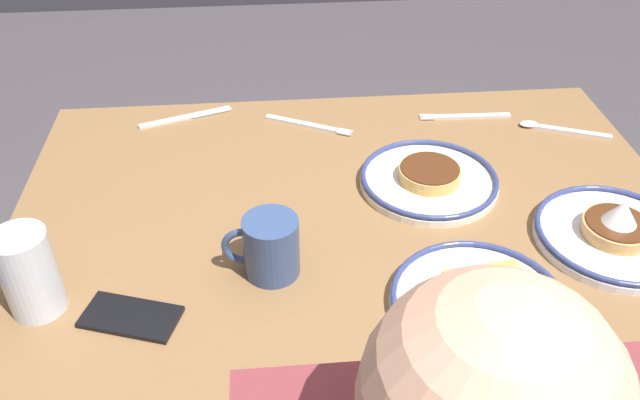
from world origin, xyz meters
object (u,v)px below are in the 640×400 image
Objects in this scene: plate_near_main at (429,179)px; fork_far at (464,116)px; plate_far_companion at (478,302)px; tea_spoon at (552,128)px; coffee_mug at (270,246)px; plate_center_pancakes at (615,233)px; cell_phone at (131,317)px; butter_knife at (185,117)px; fork_near at (309,125)px; drinking_glass at (30,276)px.

fork_far is (-0.14, -0.25, -0.01)m from plate_near_main.
tea_spoon is at bearing -121.31° from plate_far_companion.
coffee_mug reaches higher than plate_near_main.
coffee_mug is at bearing 46.05° from fork_far.
plate_far_companion is 2.18× the size of coffee_mug.
plate_center_pancakes is 2.16× the size of coffee_mug.
coffee_mug is at bearing 34.69° from plate_near_main.
plate_far_companion reaches higher than plate_near_main.
coffee_mug reaches higher than fork_far.
plate_far_companion is 1.49× the size of tea_spoon.
butter_knife is at bearing -75.28° from cell_phone.
cell_phone is 0.62m from fork_near.
coffee_mug is at bearing -139.43° from cell_phone.
plate_far_companion is 1.34× the size of fork_far.
plate_center_pancakes is 1.48× the size of tea_spoon.
fork_far is (-0.44, -0.46, -0.05)m from coffee_mug.
coffee_mug is (0.31, -0.11, 0.04)m from plate_far_companion.
cell_phone is at bearing 30.00° from tea_spoon.
drinking_glass reaches higher than plate_near_main.
tea_spoon is (-0.62, -0.39, -0.05)m from coffee_mug.
fork_far is at bearing -21.24° from tea_spoon.
drinking_glass is 0.16m from cell_phone.
fork_near is at bearing -41.12° from plate_center_pancakes.
plate_far_companion is 0.67m from drinking_glass.
plate_center_pancakes is at bearing -177.70° from coffee_mug.
coffee_mug is at bearing -172.03° from drinking_glass.
drinking_glass is at bearing 21.64° from plate_near_main.
drinking_glass reaches higher than plate_far_companion.
drinking_glass is at bearing 3.40° from cell_phone.
cell_phone reaches higher than fork_near.
drinking_glass is (0.67, -0.06, 0.05)m from plate_far_companion.
plate_center_pancakes reaches higher than cell_phone.
plate_center_pancakes is 0.91m from butter_knife.
coffee_mug reaches higher than butter_knife.
plate_far_companion is at bearing 174.65° from drinking_glass.
tea_spoon is at bearing 171.53° from butter_knife.
butter_knife is at bearing -107.68° from drinking_glass.
cell_phone is 0.71× the size of fork_far.
fork_near is (-0.31, -0.54, -0.00)m from cell_phone.
coffee_mug is at bearing -19.74° from plate_far_companion.
plate_far_companion is at bearing 110.88° from fork_near.
plate_center_pancakes is at bearing 145.99° from plate_near_main.
butter_knife is (0.62, -0.05, -0.00)m from fork_far.
butter_knife is (0.48, -0.30, -0.01)m from plate_near_main.
fork_far is (-0.80, -0.51, -0.06)m from drinking_glass.
fork_far is at bearing -71.78° from plate_center_pancakes.
plate_center_pancakes reaches higher than butter_knife.
cell_phone is 0.86m from fork_far.
coffee_mug is 0.47m from fork_near.
fork_near is (0.49, -0.43, -0.01)m from plate_center_pancakes.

